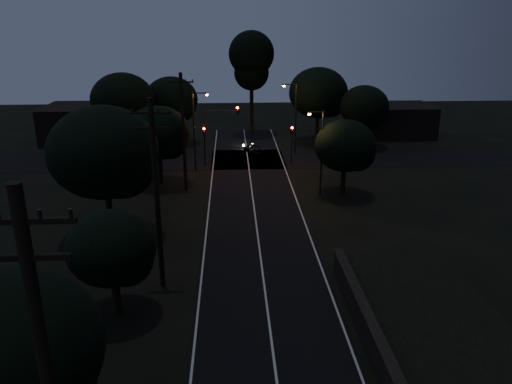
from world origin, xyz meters
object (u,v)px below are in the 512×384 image
streetlight_a (196,126)px  signal_mast (220,125)px  streetlight_c (320,147)px  streetlight_b (294,114)px  utility_pole_mid (156,193)px  utility_pole_far (183,131)px  signal_left (204,139)px  tall_pine (251,60)px  car (253,148)px  signal_right (292,138)px

streetlight_a → signal_mast: bearing=39.8°
streetlight_c → streetlight_b: bearing=92.1°
utility_pole_mid → signal_mast: utility_pole_mid is taller
utility_pole_far → streetlight_c: (11.83, -2.00, -1.13)m
utility_pole_mid → streetlight_a: size_ratio=1.38×
utility_pole_far → signal_mast: 8.64m
utility_pole_mid → streetlight_a: (0.69, 23.00, -1.10)m
signal_left → utility_pole_mid: bearing=-93.2°
tall_pine → car: 13.66m
utility_pole_mid → car: 30.96m
utility_pole_far → streetlight_a: bearing=83.4°
signal_right → signal_left: bearing=180.0°
tall_pine → signal_right: bearing=-76.5°
signal_right → car: size_ratio=1.27×
tall_pine → streetlight_a: 18.80m
tall_pine → signal_right: tall_pine is taller
streetlight_c → streetlight_a: bearing=144.3°
utility_pole_mid → signal_mast: (3.09, 24.99, -1.40)m
streetlight_b → signal_mast: bearing=-154.0°
utility_pole_far → car: bearing=62.2°
utility_pole_far → signal_right: (10.60, 7.99, -2.65)m
utility_pole_mid → streetlight_b: (11.31, 29.00, -1.10)m
utility_pole_far → car: 15.26m
signal_right → streetlight_c: size_ratio=0.55×
streetlight_b → car: bearing=170.4°
utility_pole_far → streetlight_c: bearing=-9.6°
streetlight_b → utility_pole_far: bearing=-133.3°
streetlight_a → streetlight_b: bearing=29.5°
streetlight_b → car: (-4.57, 0.77, -4.08)m
utility_pole_far → signal_mast: utility_pole_far is taller
signal_right → streetlight_c: 10.18m
car → signal_mast: bearing=31.7°
tall_pine → signal_mast: tall_pine is taller
tall_pine → utility_pole_far: bearing=-106.9°
utility_pole_mid → streetlight_b: bearing=68.7°
tall_pine → streetlight_b: (4.31, -11.00, -4.97)m
signal_mast → streetlight_a: streetlight_a is taller
tall_pine → signal_mast: size_ratio=2.13×
utility_pole_mid → signal_left: size_ratio=2.68×
signal_left → streetlight_a: 2.77m
utility_pole_mid → signal_right: utility_pole_mid is taller
utility_pole_mid → utility_pole_far: bearing=90.0°
utility_pole_far → streetlight_b: utility_pole_far is taller
streetlight_b → streetlight_c: size_ratio=1.07×
utility_pole_far → streetlight_b: 16.51m
signal_left → streetlight_b: size_ratio=0.51×
utility_pole_mid → signal_mast: 25.22m
streetlight_c → signal_left: bearing=136.2°
signal_left → signal_right: bearing=0.0°
utility_pole_far → tall_pine: tall_pine is taller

